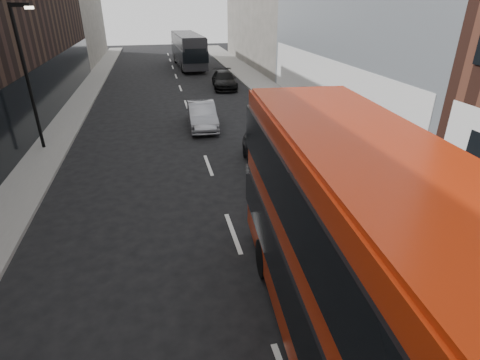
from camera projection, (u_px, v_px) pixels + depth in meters
sidewalk_right at (283, 101)px, 29.28m from camera, size 3.00×80.00×0.15m
sidewalk_left at (73, 113)px, 26.25m from camera, size 2.00×80.00×0.15m
building_left_mid at (15, 4)px, 26.96m from camera, size 5.00×24.00×14.00m
building_left_far at (72, 7)px, 46.52m from camera, size 5.00×20.00×13.00m
street_lamp at (27, 70)px, 18.27m from camera, size 1.06×0.22×7.00m
red_bus at (385, 289)px, 6.42m from camera, size 3.87×12.57×5.00m
grey_bus at (188, 50)px, 43.77m from camera, size 3.25×11.70×3.74m
car_a at (265, 151)px, 17.82m from camera, size 2.04×4.46×1.48m
car_b at (202, 115)px, 23.30m from camera, size 1.79×4.71×1.53m
car_c at (224, 80)px, 33.76m from camera, size 2.44×5.16×1.45m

